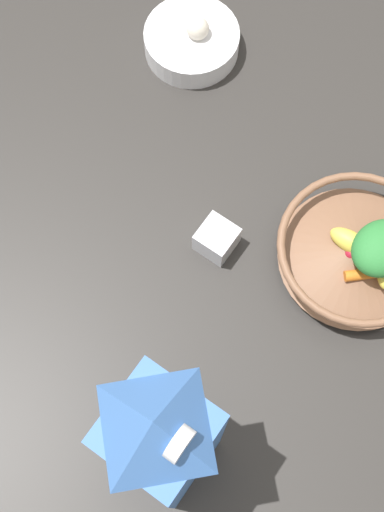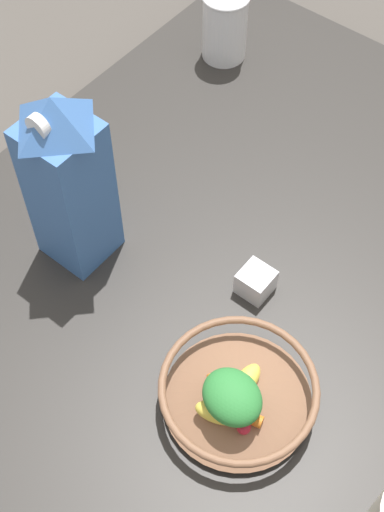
{
  "view_description": "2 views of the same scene",
  "coord_description": "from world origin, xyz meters",
  "px_view_note": "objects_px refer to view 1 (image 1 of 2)",
  "views": [
    {
      "loc": [
        -0.32,
        -0.21,
        0.89
      ],
      "look_at": [
        -0.11,
        -0.06,
        0.15
      ],
      "focal_mm": 50.0,
      "sensor_mm": 36.0,
      "label": 1
    },
    {
      "loc": [
        0.21,
        -0.52,
        0.9
      ],
      "look_at": [
        -0.12,
        -0.1,
        0.12
      ],
      "focal_mm": 50.0,
      "sensor_mm": 36.0,
      "label": 2
    }
  ],
  "objects_px": {
    "fruit_bowl": "(360,251)",
    "garlic_bowl": "(192,41)",
    "milk_carton": "(161,440)",
    "spice_jar": "(217,240)"
  },
  "relations": [
    {
      "from": "fruit_bowl",
      "to": "spice_jar",
      "type": "distance_m",
      "value": 0.18
    },
    {
      "from": "fruit_bowl",
      "to": "garlic_bowl",
      "type": "distance_m",
      "value": 0.38
    },
    {
      "from": "fruit_bowl",
      "to": "milk_carton",
      "type": "distance_m",
      "value": 0.35
    },
    {
      "from": "spice_jar",
      "to": "garlic_bowl",
      "type": "relative_size",
      "value": 0.34
    },
    {
      "from": "fruit_bowl",
      "to": "milk_carton",
      "type": "relative_size",
      "value": 0.69
    },
    {
      "from": "milk_carton",
      "to": "spice_jar",
      "type": "relative_size",
      "value": 6.56
    },
    {
      "from": "fruit_bowl",
      "to": "garlic_bowl",
      "type": "height_order",
      "value": "fruit_bowl"
    },
    {
      "from": "garlic_bowl",
      "to": "fruit_bowl",
      "type": "bearing_deg",
      "value": -111.99
    },
    {
      "from": "milk_carton",
      "to": "spice_jar",
      "type": "bearing_deg",
      "value": 21.73
    },
    {
      "from": "milk_carton",
      "to": "garlic_bowl",
      "type": "height_order",
      "value": "milk_carton"
    }
  ]
}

